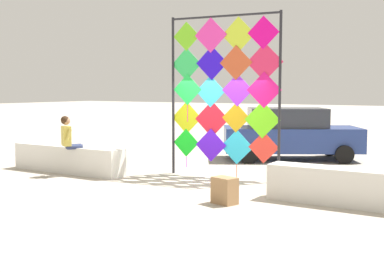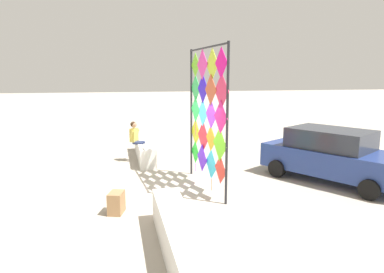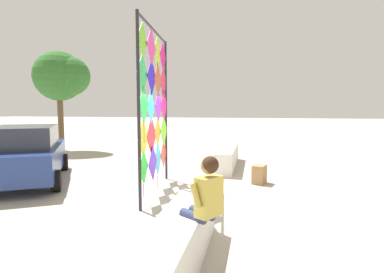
{
  "view_description": "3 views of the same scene",
  "coord_description": "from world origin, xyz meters",
  "px_view_note": "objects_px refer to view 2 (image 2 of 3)",
  "views": [
    {
      "loc": [
        6.29,
        -10.37,
        2.29
      ],
      "look_at": [
        -0.36,
        0.33,
        1.1
      ],
      "focal_mm": 47.6,
      "sensor_mm": 36.0,
      "label": 1
    },
    {
      "loc": [
        9.73,
        -1.44,
        3.35
      ],
      "look_at": [
        0.07,
        0.69,
        1.57
      ],
      "focal_mm": 32.02,
      "sensor_mm": 36.0,
      "label": 2
    },
    {
      "loc": [
        -7.33,
        -1.39,
        2.19
      ],
      "look_at": [
        -0.4,
        0.05,
        1.52
      ],
      "focal_mm": 28.41,
      "sensor_mm": 36.0,
      "label": 3
    }
  ],
  "objects_px": {
    "seated_vendor": "(137,138)",
    "kite_display_rack": "(207,111)",
    "cardboard_box_large": "(116,203)",
    "parked_car": "(332,155)"
  },
  "relations": [
    {
      "from": "kite_display_rack",
      "to": "seated_vendor",
      "type": "xyz_separation_m",
      "value": [
        -3.59,
        -1.85,
        -1.38
      ]
    },
    {
      "from": "kite_display_rack",
      "to": "cardboard_box_large",
      "type": "distance_m",
      "value": 3.66
    },
    {
      "from": "kite_display_rack",
      "to": "cardboard_box_large",
      "type": "xyz_separation_m",
      "value": [
        1.45,
        -2.67,
        -2.05
      ]
    },
    {
      "from": "parked_car",
      "to": "cardboard_box_large",
      "type": "bearing_deg",
      "value": -79.7
    },
    {
      "from": "seated_vendor",
      "to": "cardboard_box_large",
      "type": "relative_size",
      "value": 2.95
    },
    {
      "from": "seated_vendor",
      "to": "parked_car",
      "type": "distance_m",
      "value": 7.06
    },
    {
      "from": "parked_car",
      "to": "cardboard_box_large",
      "type": "relative_size",
      "value": 8.65
    },
    {
      "from": "kite_display_rack",
      "to": "parked_car",
      "type": "distance_m",
      "value": 4.35
    },
    {
      "from": "kite_display_rack",
      "to": "seated_vendor",
      "type": "bearing_deg",
      "value": -152.72
    },
    {
      "from": "seated_vendor",
      "to": "kite_display_rack",
      "type": "bearing_deg",
      "value": 27.28
    }
  ]
}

